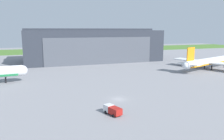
# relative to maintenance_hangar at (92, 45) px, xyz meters

# --- Properties ---
(ground_plane) EXTENTS (440.00, 440.00, 0.00)m
(ground_plane) POSITION_rel_maintenance_hangar_xyz_m (-14.85, -87.75, -10.13)
(ground_plane) COLOR gray
(grass_field_strip) EXTENTS (440.00, 56.00, 0.08)m
(grass_field_strip) POSITION_rel_maintenance_hangar_xyz_m (-14.85, 78.90, -10.09)
(grass_field_strip) COLOR #4A752E
(grass_field_strip) RESTS_ON ground_plane
(maintenance_hangar) EXTENTS (85.85, 40.58, 21.17)m
(maintenance_hangar) POSITION_rel_maintenance_hangar_xyz_m (0.00, 0.00, 0.00)
(maintenance_hangar) COLOR #2D333D
(maintenance_hangar) RESTS_ON ground_plane
(airliner_far_right) EXTENTS (45.64, 40.20, 12.30)m
(airliner_far_right) POSITION_rel_maintenance_hangar_xyz_m (49.53, -54.65, -6.15)
(airliner_far_right) COLOR silver
(airliner_far_right) RESTS_ON ground_plane
(stair_truck) EXTENTS (3.58, 5.44, 2.11)m
(stair_truck) POSITION_rel_maintenance_hangar_xyz_m (-20.56, -98.63, -8.96)
(stair_truck) COLOR silver
(stair_truck) RESTS_ON ground_plane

